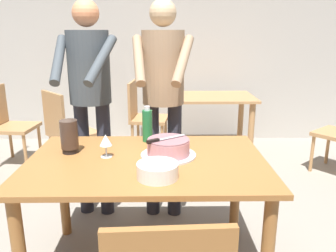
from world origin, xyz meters
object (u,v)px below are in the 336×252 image
object	(u,v)px
wine_glass_near	(106,141)
background_chair_3	(143,114)
person_cutting_cake	(163,87)
cake_knife	(158,140)
main_dining_table	(147,177)
background_table	(212,109)
hurricane_lamp	(69,136)
background_chair_1	(8,122)
person_standing_beside	(90,87)
cake_on_platter	(168,148)
water_bottle	(147,125)
plate_stack	(158,171)
background_chair_0	(67,129)

from	to	relation	value
wine_glass_near	background_chair_3	distance (m)	2.21
person_cutting_cake	cake_knife	bearing A→B (deg)	-92.50
main_dining_table	background_table	distance (m)	2.24
hurricane_lamp	background_chair_1	xyz separation A→B (m)	(-1.17, 1.73, -0.37)
main_dining_table	person_standing_beside	world-z (taller)	person_standing_beside
main_dining_table	cake_on_platter	world-z (taller)	cake_on_platter
person_cutting_cake	background_chair_3	world-z (taller)	person_cutting_cake
cake_on_platter	cake_knife	world-z (taller)	cake_knife
cake_knife	water_bottle	bearing A→B (deg)	103.46
plate_stack	person_cutting_cake	xyz separation A→B (m)	(0.03, 0.95, 0.29)
person_standing_beside	background_table	world-z (taller)	person_standing_beside
background_table	background_chair_1	world-z (taller)	background_chair_1
cake_on_platter	background_table	size ratio (longest dim) A/B	0.34
plate_stack	background_chair_3	xyz separation A→B (m)	(-0.22, 2.49, -0.30)
cake_on_platter	hurricane_lamp	distance (m)	0.63
person_cutting_cake	hurricane_lamp	bearing A→B (deg)	-136.81
cake_on_platter	wine_glass_near	world-z (taller)	wine_glass_near
cake_on_platter	background_table	distance (m)	2.15
wine_glass_near	person_cutting_cake	bearing A→B (deg)	61.27
wine_glass_near	background_table	distance (m)	2.30
water_bottle	background_table	distance (m)	1.92
background_chair_0	main_dining_table	bearing A→B (deg)	-59.58
cake_knife	wine_glass_near	size ratio (longest dim) A/B	1.65
main_dining_table	wine_glass_near	size ratio (longest dim) A/B	9.93
person_standing_beside	background_chair_0	xyz separation A→B (m)	(-0.45, 0.84, -0.58)
hurricane_lamp	person_standing_beside	bearing A→B (deg)	87.90
cake_knife	water_bottle	world-z (taller)	water_bottle
cake_on_platter	person_cutting_cake	xyz separation A→B (m)	(-0.03, 0.63, 0.27)
hurricane_lamp	background_chair_0	xyz separation A→B (m)	(-0.43, 1.43, -0.37)
main_dining_table	water_bottle	size ratio (longest dim) A/B	5.72
background_chair_1	plate_stack	bearing A→B (deg)	-50.79
background_chair_1	cake_knife	bearing A→B (deg)	-46.70
wine_glass_near	water_bottle	world-z (taller)	water_bottle
person_cutting_cake	background_chair_0	bearing A→B (deg)	139.30
cake_on_platter	background_chair_1	bearing A→B (deg)	134.89
cake_on_platter	background_chair_1	world-z (taller)	background_chair_1
cake_knife	background_chair_1	xyz separation A→B (m)	(-1.73, 1.84, -0.37)
main_dining_table	plate_stack	world-z (taller)	plate_stack
water_bottle	person_cutting_cake	size ratio (longest dim) A/B	0.15
plate_stack	background_chair_1	size ratio (longest dim) A/B	0.24
cake_on_platter	person_cutting_cake	distance (m)	0.68
water_bottle	hurricane_lamp	distance (m)	0.53
cake_knife	person_standing_beside	distance (m)	0.90
cake_on_platter	cake_knife	size ratio (longest dim) A/B	1.43
hurricane_lamp	person_cutting_cake	bearing A→B (deg)	43.19
water_bottle	background_table	xyz separation A→B (m)	(0.70, 1.77, -0.29)
main_dining_table	background_table	bearing A→B (deg)	71.98
wine_glass_near	person_standing_beside	xyz separation A→B (m)	(-0.22, 0.67, 0.22)
hurricane_lamp	background_table	world-z (taller)	hurricane_lamp
cake_on_platter	cake_knife	distance (m)	0.10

